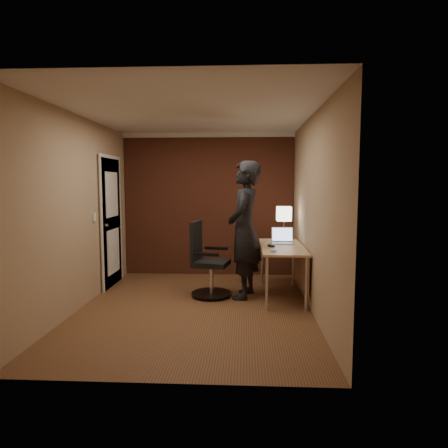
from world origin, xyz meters
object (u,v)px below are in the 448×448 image
Objects in this scene: laptop at (283,239)px; person at (244,230)px; desk at (287,255)px; desk_lamp at (284,214)px; mouse at (271,246)px; office_chair at (207,264)px; phone at (274,251)px.

person is (-0.58, -0.38, 0.18)m from laptop.
desk_lamp is (-0.00, 0.51, 0.55)m from desk.
office_chair is (-0.92, 0.02, -0.28)m from mouse.
mouse is 0.96m from office_chair.
phone is (-0.19, -0.79, -0.06)m from laptop.
person reaches higher than mouse.
laptop is at bearing -98.97° from desk_lamp.
mouse is at bearing 100.20° from person.
desk_lamp is 4.65× the size of phone.
office_chair is at bearing -161.54° from laptop.
desk_lamp is 0.50× the size of office_chair.
laptop is (-0.04, 0.29, 0.19)m from desk.
mouse is at bearing -1.16° from office_chair.
laptop is 3.38× the size of mouse.
office_chair is (-0.92, 0.42, -0.27)m from phone.
phone is at bearing -24.42° from office_chair.
desk is 1.16m from office_chair.
person reaches higher than laptop.
desk_lamp is 1.58× the size of laptop.
desk is 0.72m from person.
laptop is 0.44m from mouse.
office_chair is at bearing 155.12° from mouse.
office_chair reaches higher than desk.
laptop is at bearing 39.63° from mouse.
person is (0.54, -0.01, 0.50)m from office_chair.
desk is 2.80× the size of desk_lamp.
person is at bearing 152.95° from phone.
mouse is (-0.23, -0.10, 0.14)m from desk.
desk_lamp is at bearing 81.03° from laptop.
mouse is at bearing -116.65° from laptop.
desk is 0.29m from mouse.
mouse is at bearing 110.21° from phone.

